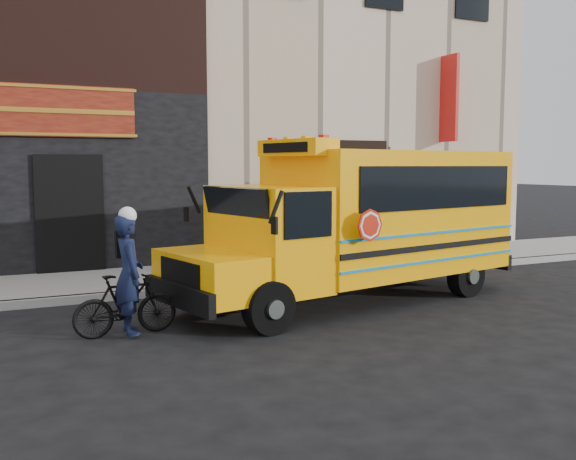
# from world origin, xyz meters

# --- Properties ---
(ground) EXTENTS (120.00, 120.00, 0.00)m
(ground) POSITION_xyz_m (0.00, 0.00, 0.00)
(ground) COLOR black
(ground) RESTS_ON ground
(curb) EXTENTS (40.00, 0.20, 0.15)m
(curb) POSITION_xyz_m (0.00, 2.60, 0.07)
(curb) COLOR gray
(curb) RESTS_ON ground
(sidewalk) EXTENTS (40.00, 3.00, 0.15)m
(sidewalk) POSITION_xyz_m (0.00, 4.10, 0.07)
(sidewalk) COLOR gray
(sidewalk) RESTS_ON ground
(building) EXTENTS (20.00, 10.70, 12.00)m
(building) POSITION_xyz_m (-0.04, 10.45, 6.13)
(building) COLOR beige
(building) RESTS_ON sidewalk
(school_bus) EXTENTS (7.19, 3.46, 2.92)m
(school_bus) POSITION_xyz_m (1.42, 0.65, 1.51)
(school_bus) COLOR black
(school_bus) RESTS_ON ground
(sign_pole) EXTENTS (0.06, 0.26, 2.92)m
(sign_pole) POSITION_xyz_m (3.71, 3.22, 1.62)
(sign_pole) COLOR #3D4540
(sign_pole) RESTS_ON ground
(bicycle) EXTENTS (1.54, 0.49, 0.91)m
(bicycle) POSITION_xyz_m (-3.09, -0.01, 0.46)
(bicycle) COLOR black
(bicycle) RESTS_ON ground
(cyclist) EXTENTS (0.42, 0.64, 1.74)m
(cyclist) POSITION_xyz_m (-3.05, -0.08, 0.87)
(cyclist) COLOR black
(cyclist) RESTS_ON ground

